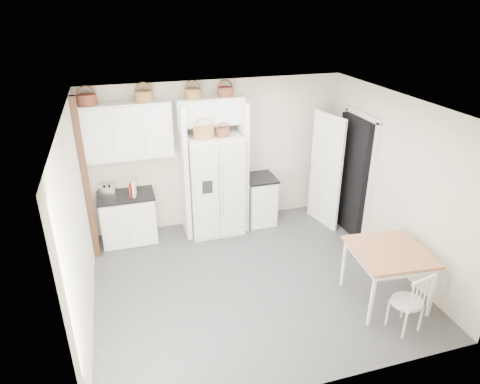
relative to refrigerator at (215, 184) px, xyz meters
name	(u,v)px	position (x,y,z in m)	size (l,w,h in m)	color
floor	(252,280)	(0.15, -1.65, -0.88)	(4.50, 4.50, 0.00)	#3A3A3C
ceiling	(254,107)	(0.15, -1.65, 1.72)	(4.50, 4.50, 0.00)	white
wall_back	(218,154)	(0.15, 0.35, 0.42)	(4.50, 4.50, 0.00)	beige
wall_left	(79,225)	(-2.10, -1.65, 0.42)	(4.00, 4.00, 0.00)	beige
wall_right	(395,183)	(2.40, -1.65, 0.42)	(4.00, 4.00, 0.00)	beige
refrigerator	(215,184)	(0.00, 0.00, 0.00)	(0.91, 0.73, 1.76)	silver
base_cab_left	(128,219)	(-1.50, 0.05, -0.47)	(0.89, 0.56, 0.82)	silver
base_cab_right	(260,200)	(0.85, 0.05, -0.45)	(0.49, 0.59, 0.86)	silver
dining_table	(386,275)	(1.76, -2.59, -0.48)	(0.96, 0.96, 0.80)	#A36742
windsor_chair	(407,302)	(1.68, -3.15, -0.47)	(0.40, 0.36, 0.82)	silver
counter_left	(126,196)	(-1.50, 0.05, -0.04)	(0.92, 0.60, 0.04)	black
counter_right	(260,178)	(0.85, 0.05, 0.00)	(0.53, 0.63, 0.04)	black
toaster	(107,192)	(-1.78, 0.05, 0.07)	(0.27, 0.16, 0.19)	silver
cookbook_red	(131,190)	(-1.41, -0.03, 0.08)	(0.03, 0.14, 0.21)	#9D150E
cookbook_cream	(134,188)	(-1.35, -0.03, 0.11)	(0.04, 0.18, 0.27)	beige
basket_upper_a	(87,100)	(-1.88, 0.18, 1.55)	(0.29, 0.29, 0.16)	brown
basket_upper_c	(144,96)	(-1.04, 0.18, 1.55)	(0.29, 0.29, 0.17)	brown
basket_bridge_a	(193,93)	(-0.27, 0.18, 1.55)	(0.28, 0.28, 0.16)	brown
basket_bridge_b	(225,92)	(0.26, 0.18, 1.55)	(0.26, 0.26, 0.15)	brown
basket_fridge_a	(204,133)	(-0.18, -0.10, 0.97)	(0.34, 0.34, 0.18)	brown
basket_fridge_b	(223,133)	(0.14, -0.10, 0.94)	(0.23, 0.23, 0.12)	brown
upper_cabinet	(127,131)	(-1.35, 0.18, 1.02)	(1.40, 0.34, 0.90)	silver
bridge_cabinet	(210,111)	(0.00, 0.18, 1.24)	(1.12, 0.34, 0.45)	silver
fridge_panel_left	(184,172)	(-0.51, 0.05, 0.27)	(0.08, 0.60, 2.30)	silver
fridge_panel_right	(242,166)	(0.51, 0.05, 0.27)	(0.08, 0.60, 2.30)	silver
trim_post	(86,182)	(-2.05, -0.30, 0.42)	(0.09, 0.09, 2.60)	#391F0F
doorway_void	(353,176)	(2.31, -0.65, 0.14)	(0.18, 0.85, 2.05)	black
door_slab	(326,171)	(1.95, -0.32, 0.14)	(0.80, 0.04, 2.05)	white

